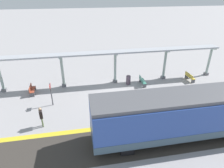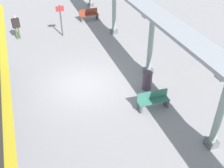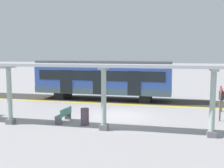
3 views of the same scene
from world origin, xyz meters
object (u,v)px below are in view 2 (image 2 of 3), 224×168
object	(u,v)px
trash_bin	(147,81)
canopy_pillar_fourth	(114,10)
canopy_pillar_second	(220,112)
bench_far_end	(89,14)
passenger_waiting_near_edge	(16,24)
canopy_pillar_third	(150,45)
platform_info_sign	(61,18)
bench_near_end	(153,100)

from	to	relation	value
trash_bin	canopy_pillar_fourth	bearing A→B (deg)	83.96
canopy_pillar_fourth	canopy_pillar_second	bearing A→B (deg)	-90.00
canopy_pillar_second	bench_far_end	distance (m)	14.54
trash_bin	passenger_waiting_near_edge	size ratio (longest dim) A/B	0.58
passenger_waiting_near_edge	trash_bin	bearing A→B (deg)	-55.14
canopy_pillar_fourth	canopy_pillar_third	bearing A→B (deg)	-90.00
platform_info_sign	canopy_pillar_fourth	bearing A→B (deg)	-13.79
bench_near_end	bench_far_end	distance (m)	11.50
canopy_pillar_second	canopy_pillar_third	bearing A→B (deg)	90.00
trash_bin	passenger_waiting_near_edge	bearing A→B (deg)	124.86
bench_near_end	bench_far_end	size ratio (longest dim) A/B	1.00
canopy_pillar_third	passenger_waiting_near_edge	size ratio (longest dim) A/B	2.03
bench_far_end	platform_info_sign	xyz separation A→B (m)	(-2.55, -2.22, 0.89)
bench_near_end	passenger_waiting_near_edge	bearing A→B (deg)	118.87
bench_far_end	platform_info_sign	distance (m)	3.50
canopy_pillar_second	platform_info_sign	size ratio (longest dim) A/B	1.57
canopy_pillar_third	trash_bin	world-z (taller)	canopy_pillar_third
bench_far_end	trash_bin	world-z (taller)	trash_bin
canopy_pillar_second	bench_far_end	size ratio (longest dim) A/B	2.28
canopy_pillar_third	trash_bin	xyz separation A→B (m)	(-0.74, -1.34, -1.26)
canopy_pillar_second	bench_near_end	size ratio (longest dim) A/B	2.27
platform_info_sign	passenger_waiting_near_edge	distance (m)	3.02
canopy_pillar_fourth	bench_near_end	distance (m)	8.59
canopy_pillar_fourth	trash_bin	bearing A→B (deg)	-96.04
canopy_pillar_third	passenger_waiting_near_edge	world-z (taller)	canopy_pillar_third
canopy_pillar_fourth	passenger_waiting_near_edge	size ratio (longest dim) A/B	2.03
platform_info_sign	passenger_waiting_near_edge	size ratio (longest dim) A/B	1.29
canopy_pillar_third	canopy_pillar_fourth	distance (m)	5.61
canopy_pillar_second	canopy_pillar_third	size ratio (longest dim) A/B	1.00
canopy_pillar_second	canopy_pillar_fourth	distance (m)	11.36
canopy_pillar_fourth	bench_far_end	xyz separation A→B (m)	(-1.01, 3.09, -1.31)
canopy_pillar_fourth	bench_near_end	world-z (taller)	canopy_pillar_fourth
trash_bin	platform_info_sign	bearing A→B (deg)	109.84
bench_near_end	passenger_waiting_near_edge	distance (m)	11.18
canopy_pillar_third	platform_info_sign	distance (m)	7.41
canopy_pillar_fourth	platform_info_sign	distance (m)	3.69
bench_near_end	platform_info_sign	distance (m)	9.64
canopy_pillar_fourth	bench_near_end	xyz separation A→B (m)	(-1.14, -8.41, -1.31)
canopy_pillar_third	bench_near_end	bearing A→B (deg)	-112.09
canopy_pillar_second	bench_near_end	xyz separation A→B (m)	(-1.14, 2.95, -1.31)
bench_far_end	trash_bin	size ratio (longest dim) A/B	1.53
bench_far_end	canopy_pillar_third	bearing A→B (deg)	-83.40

